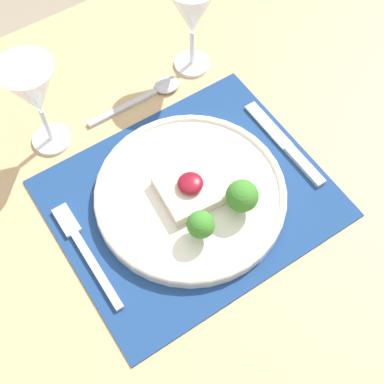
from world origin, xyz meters
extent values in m
plane|color=gray|center=(0.00, 0.00, 0.00)|extent=(8.00, 8.00, 0.00)
cube|color=tan|center=(0.00, 0.00, 0.74)|extent=(1.52, 0.95, 0.03)
cylinder|color=tan|center=(0.69, 0.40, 0.36)|extent=(0.06, 0.06, 0.73)
cube|color=navy|center=(0.00, 0.00, 0.76)|extent=(0.40, 0.33, 0.00)
cylinder|color=silver|center=(0.00, 0.00, 0.77)|extent=(0.29, 0.29, 0.02)
torus|color=silver|center=(0.00, 0.00, 0.77)|extent=(0.29, 0.29, 0.01)
cube|color=beige|center=(0.00, 0.00, 0.78)|extent=(0.10, 0.09, 0.02)
ellipsoid|color=maroon|center=(0.00, 0.00, 0.80)|extent=(0.04, 0.04, 0.02)
cylinder|color=#84B256|center=(-0.03, -0.07, 0.78)|extent=(0.01, 0.01, 0.02)
sphere|color=#387A28|center=(-0.03, -0.07, 0.81)|extent=(0.04, 0.04, 0.04)
cylinder|color=#84B256|center=(0.05, -0.06, 0.78)|extent=(0.01, 0.01, 0.02)
sphere|color=#387A28|center=(0.05, -0.06, 0.81)|extent=(0.05, 0.05, 0.05)
cube|color=#B2B2B7|center=(-0.17, -0.03, 0.76)|extent=(0.01, 0.13, 0.01)
cube|color=#B2B2B7|center=(-0.17, 0.07, 0.76)|extent=(0.02, 0.05, 0.01)
cube|color=#B2B2B7|center=(0.18, -0.05, 0.76)|extent=(0.02, 0.08, 0.01)
cube|color=#B2B2B7|center=(0.18, 0.04, 0.76)|extent=(0.02, 0.10, 0.00)
cube|color=#B2B2B7|center=(0.00, 0.21, 0.76)|extent=(0.13, 0.01, 0.01)
ellipsoid|color=#B2B2B7|center=(0.09, 0.21, 0.76)|extent=(0.04, 0.04, 0.01)
cylinder|color=white|center=(0.15, 0.23, 0.76)|extent=(0.06, 0.06, 0.01)
cylinder|color=white|center=(0.15, 0.23, 0.80)|extent=(0.01, 0.01, 0.07)
cone|color=white|center=(0.15, 0.23, 0.88)|extent=(0.08, 0.08, 0.09)
cylinder|color=white|center=(-0.13, 0.21, 0.76)|extent=(0.06, 0.06, 0.01)
cylinder|color=white|center=(-0.13, 0.21, 0.80)|extent=(0.01, 0.01, 0.07)
cone|color=white|center=(-0.13, 0.21, 0.88)|extent=(0.08, 0.08, 0.09)
camera|label=1|loc=(-0.21, -0.33, 1.47)|focal=50.00mm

